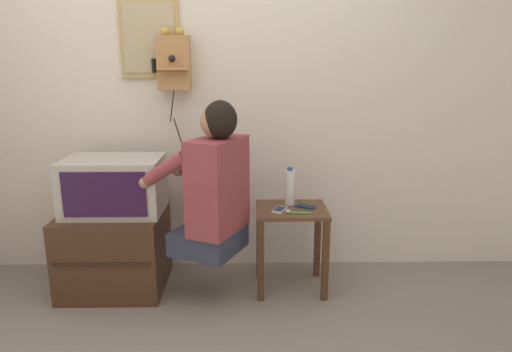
# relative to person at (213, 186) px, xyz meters

# --- Properties ---
(ground_plane) EXTENTS (14.00, 14.00, 0.00)m
(ground_plane) POSITION_rel_person_xyz_m (-0.03, -0.45, -0.73)
(ground_plane) COLOR slate
(wall_back) EXTENTS (6.80, 0.05, 2.55)m
(wall_back) POSITION_rel_person_xyz_m (-0.03, 0.54, 0.54)
(wall_back) COLOR beige
(wall_back) RESTS_ON ground_plane
(side_table) EXTENTS (0.44, 0.38, 0.54)m
(side_table) POSITION_rel_person_xyz_m (0.47, 0.15, -0.33)
(side_table) COLOR #51331E
(side_table) RESTS_ON ground_plane
(person) EXTENTS (0.65, 0.59, 0.91)m
(person) POSITION_rel_person_xyz_m (0.00, 0.00, 0.00)
(person) COLOR #2D3347
(person) RESTS_ON ground_plane
(tv_stand) EXTENTS (0.63, 0.57, 0.51)m
(tv_stand) POSITION_rel_person_xyz_m (-0.66, 0.18, -0.47)
(tv_stand) COLOR #422819
(tv_stand) RESTS_ON ground_plane
(television) EXTENTS (0.60, 0.42, 0.35)m
(television) POSITION_rel_person_xyz_m (-0.63, 0.18, -0.04)
(television) COLOR #ADA89E
(television) RESTS_ON tv_stand
(wall_phone_antique) EXTENTS (0.25, 0.19, 0.77)m
(wall_phone_antique) POSITION_rel_person_xyz_m (-0.27, 0.46, 0.70)
(wall_phone_antique) COLOR #AD7A47
(framed_picture) EXTENTS (0.38, 0.03, 0.51)m
(framed_picture) POSITION_rel_person_xyz_m (-0.43, 0.50, 0.85)
(framed_picture) COLOR tan
(cell_phone_held) EXTENTS (0.11, 0.14, 0.01)m
(cell_phone_held) POSITION_rel_person_xyz_m (0.40, 0.10, -0.18)
(cell_phone_held) COLOR silver
(cell_phone_held) RESTS_ON side_table
(cell_phone_spare) EXTENTS (0.14, 0.12, 0.01)m
(cell_phone_spare) POSITION_rel_person_xyz_m (0.56, 0.17, -0.18)
(cell_phone_spare) COLOR navy
(cell_phone_spare) RESTS_ON side_table
(water_bottle) EXTENTS (0.06, 0.06, 0.25)m
(water_bottle) POSITION_rel_person_xyz_m (0.47, 0.23, -0.07)
(water_bottle) COLOR silver
(water_bottle) RESTS_ON side_table
(toothbrush) EXTENTS (0.15, 0.02, 0.02)m
(toothbrush) POSITION_rel_person_xyz_m (0.50, 0.05, -0.18)
(toothbrush) COLOR #4CBF66
(toothbrush) RESTS_ON side_table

